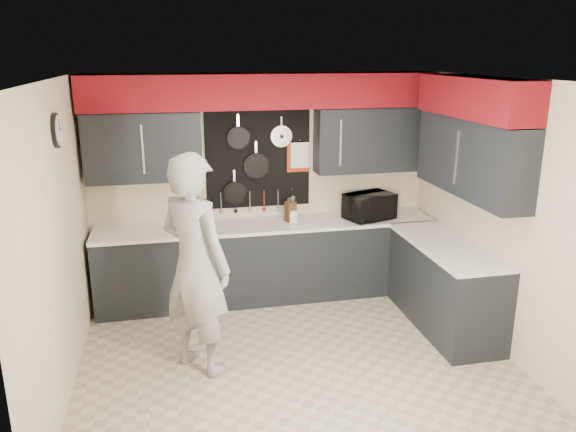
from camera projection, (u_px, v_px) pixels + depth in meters
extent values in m
plane|color=#BCB192|center=(295.00, 358.00, 5.36)|extent=(4.00, 4.00, 0.00)
cube|color=beige|center=(263.00, 185.00, 6.63)|extent=(4.00, 0.01, 2.60)
cube|color=black|center=(143.00, 147.00, 6.07)|extent=(1.24, 0.32, 0.75)
cube|color=black|center=(371.00, 140.00, 6.60)|extent=(1.34, 0.32, 0.75)
cube|color=maroon|center=(264.00, 91.00, 6.16)|extent=(3.94, 0.36, 0.38)
cube|color=black|center=(258.00, 158.00, 6.52)|extent=(1.22, 0.03, 1.15)
cylinder|color=black|center=(238.00, 138.00, 6.37)|extent=(0.26, 0.04, 0.26)
cylinder|color=black|center=(256.00, 166.00, 6.50)|extent=(0.30, 0.04, 0.30)
cylinder|color=black|center=(235.00, 193.00, 6.53)|extent=(0.27, 0.04, 0.27)
cylinder|color=silver|center=(281.00, 136.00, 6.47)|extent=(0.25, 0.02, 0.25)
cube|color=#B1250D|center=(298.00, 158.00, 6.60)|extent=(0.26, 0.01, 0.34)
cube|color=white|center=(300.00, 155.00, 6.58)|extent=(0.22, 0.01, 0.30)
cylinder|color=silver|center=(221.00, 202.00, 6.55)|extent=(0.01, 0.01, 0.20)
cylinder|color=silver|center=(236.00, 201.00, 6.58)|extent=(0.01, 0.01, 0.20)
cylinder|color=silver|center=(250.00, 201.00, 6.62)|extent=(0.01, 0.01, 0.20)
cylinder|color=silver|center=(264.00, 200.00, 6.65)|extent=(0.01, 0.01, 0.20)
cylinder|color=silver|center=(278.00, 199.00, 6.68)|extent=(0.01, 0.01, 0.20)
cylinder|color=silver|center=(292.00, 198.00, 6.72)|extent=(0.01, 0.01, 0.20)
cube|color=beige|center=(497.00, 216.00, 5.40)|extent=(0.01, 3.50, 2.60)
cube|color=black|center=(471.00, 157.00, 5.50)|extent=(0.32, 1.70, 0.75)
cube|color=maroon|center=(475.00, 97.00, 5.33)|extent=(0.36, 1.70, 0.38)
cube|color=beige|center=(58.00, 245.00, 4.59)|extent=(0.01, 3.50, 2.60)
cylinder|color=black|center=(56.00, 130.00, 4.72)|extent=(0.04, 0.30, 0.30)
cylinder|color=white|center=(59.00, 130.00, 4.73)|extent=(0.01, 0.26, 0.26)
cube|color=black|center=(268.00, 262.00, 6.60)|extent=(3.90, 0.60, 0.88)
cube|color=white|center=(268.00, 225.00, 6.45)|extent=(3.90, 0.63, 0.04)
cube|color=black|center=(445.00, 287.00, 5.91)|extent=(0.60, 1.60, 0.88)
cube|color=white|center=(447.00, 245.00, 5.78)|extent=(0.63, 1.60, 0.04)
cube|color=black|center=(272.00, 302.00, 6.46)|extent=(3.90, 0.06, 0.10)
imported|color=black|center=(369.00, 206.00, 6.59)|extent=(0.64, 0.54, 0.30)
cube|color=#3A1F12|center=(291.00, 212.00, 6.50)|extent=(0.13, 0.13, 0.24)
cylinder|color=white|center=(293.00, 216.00, 6.49)|extent=(0.11, 0.11, 0.14)
cube|color=black|center=(202.00, 227.00, 6.29)|extent=(0.19, 0.22, 0.03)
cube|color=black|center=(201.00, 212.00, 6.32)|extent=(0.17, 0.08, 0.28)
cube|color=black|center=(201.00, 204.00, 6.21)|extent=(0.19, 0.22, 0.06)
cylinder|color=black|center=(202.00, 220.00, 6.25)|extent=(0.10, 0.10, 0.13)
imported|color=#9B9B99|center=(196.00, 265.00, 4.95)|extent=(0.86, 0.87, 2.02)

